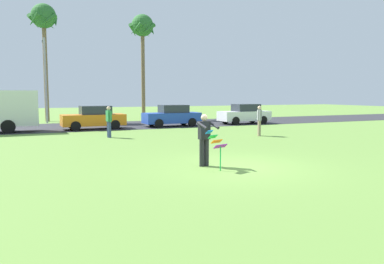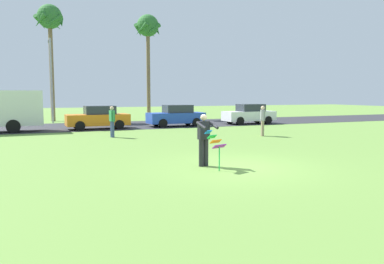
{
  "view_description": "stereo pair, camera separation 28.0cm",
  "coord_description": "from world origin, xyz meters",
  "px_view_note": "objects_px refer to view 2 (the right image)",
  "views": [
    {
      "loc": [
        -6.2,
        -10.54,
        2.38
      ],
      "look_at": [
        -0.87,
        1.54,
        1.05
      ],
      "focal_mm": 35.08,
      "sensor_mm": 36.0,
      "label": 1
    },
    {
      "loc": [
        -5.94,
        -10.65,
        2.38
      ],
      "look_at": [
        -0.87,
        1.54,
        1.05
      ],
      "focal_mm": 35.08,
      "sensor_mm": 36.0,
      "label": 2
    }
  ],
  "objects_px": {
    "palm_tree_centre_far": "(148,31)",
    "person_walker_near": "(263,120)",
    "parked_car_orange": "(98,118)",
    "parked_car_blue": "(176,116)",
    "palm_tree_right_near": "(50,23)",
    "kite_held": "(216,143)",
    "parked_car_white": "(249,114)",
    "streetlight_pole": "(51,75)",
    "person_walker_far": "(112,121)",
    "person_kite_flyer": "(204,138)"
  },
  "relations": [
    {
      "from": "palm_tree_centre_far",
      "to": "person_walker_near",
      "type": "bearing_deg",
      "value": -84.48
    },
    {
      "from": "parked_car_orange",
      "to": "palm_tree_centre_far",
      "type": "relative_size",
      "value": 0.42
    },
    {
      "from": "parked_car_blue",
      "to": "palm_tree_right_near",
      "type": "relative_size",
      "value": 0.42
    },
    {
      "from": "kite_held",
      "to": "parked_car_blue",
      "type": "relative_size",
      "value": 0.29
    },
    {
      "from": "parked_car_white",
      "to": "streetlight_pole",
      "type": "xyz_separation_m",
      "value": [
        -14.7,
        7.37,
        3.22
      ]
    },
    {
      "from": "streetlight_pole",
      "to": "parked_car_orange",
      "type": "bearing_deg",
      "value": -70.11
    },
    {
      "from": "parked_car_white",
      "to": "palm_tree_right_near",
      "type": "relative_size",
      "value": 0.41
    },
    {
      "from": "parked_car_orange",
      "to": "person_walker_far",
      "type": "xyz_separation_m",
      "value": [
        -0.06,
        -5.46,
        0.16
      ]
    },
    {
      "from": "parked_car_white",
      "to": "palm_tree_centre_far",
      "type": "relative_size",
      "value": 0.42
    },
    {
      "from": "parked_car_white",
      "to": "person_walker_far",
      "type": "distance_m",
      "value": 13.27
    },
    {
      "from": "parked_car_blue",
      "to": "palm_tree_centre_far",
      "type": "xyz_separation_m",
      "value": [
        0.59,
        9.46,
        7.71
      ]
    },
    {
      "from": "kite_held",
      "to": "palm_tree_centre_far",
      "type": "xyz_separation_m",
      "value": [
        5.09,
        25.27,
        7.63
      ]
    },
    {
      "from": "parked_car_orange",
      "to": "streetlight_pole",
      "type": "distance_m",
      "value": 8.47
    },
    {
      "from": "kite_held",
      "to": "palm_tree_right_near",
      "type": "bearing_deg",
      "value": 98.51
    },
    {
      "from": "parked_car_orange",
      "to": "parked_car_white",
      "type": "distance_m",
      "value": 12.03
    },
    {
      "from": "palm_tree_centre_far",
      "to": "person_walker_far",
      "type": "distance_m",
      "value": 17.9
    },
    {
      "from": "kite_held",
      "to": "person_walker_far",
      "type": "xyz_separation_m",
      "value": [
        -1.29,
        10.35,
        0.08
      ]
    },
    {
      "from": "parked_car_white",
      "to": "parked_car_orange",
      "type": "bearing_deg",
      "value": 180.0
    },
    {
      "from": "parked_car_white",
      "to": "streetlight_pole",
      "type": "relative_size",
      "value": 0.6
    },
    {
      "from": "kite_held",
      "to": "parked_car_orange",
      "type": "height_order",
      "value": "parked_car_orange"
    },
    {
      "from": "parked_car_white",
      "to": "person_walker_near",
      "type": "distance_m",
      "value": 9.03
    },
    {
      "from": "palm_tree_centre_far",
      "to": "person_walker_near",
      "type": "height_order",
      "value": "palm_tree_centre_far"
    },
    {
      "from": "palm_tree_centre_far",
      "to": "streetlight_pole",
      "type": "xyz_separation_m",
      "value": [
        -8.98,
        -2.09,
        -4.49
      ]
    },
    {
      "from": "parked_car_white",
      "to": "palm_tree_right_near",
      "type": "distance_m",
      "value": 19.01
    },
    {
      "from": "parked_car_orange",
      "to": "person_walker_far",
      "type": "height_order",
      "value": "person_walker_far"
    },
    {
      "from": "streetlight_pole",
      "to": "person_walker_near",
      "type": "height_order",
      "value": "streetlight_pole"
    },
    {
      "from": "kite_held",
      "to": "palm_tree_centre_far",
      "type": "bearing_deg",
      "value": 78.61
    },
    {
      "from": "person_walker_near",
      "to": "person_walker_far",
      "type": "xyz_separation_m",
      "value": [
        -8.08,
        2.63,
        0.0
      ]
    },
    {
      "from": "kite_held",
      "to": "palm_tree_right_near",
      "type": "height_order",
      "value": "palm_tree_right_near"
    },
    {
      "from": "streetlight_pole",
      "to": "person_walker_near",
      "type": "bearing_deg",
      "value": -55.35
    },
    {
      "from": "parked_car_blue",
      "to": "palm_tree_right_near",
      "type": "distance_m",
      "value": 14.74
    },
    {
      "from": "kite_held",
      "to": "person_walker_near",
      "type": "xyz_separation_m",
      "value": [
        6.78,
        7.72,
        0.08
      ]
    },
    {
      "from": "parked_car_orange",
      "to": "person_walker_far",
      "type": "distance_m",
      "value": 5.46
    },
    {
      "from": "parked_car_orange",
      "to": "parked_car_blue",
      "type": "bearing_deg",
      "value": -0.01
    },
    {
      "from": "person_kite_flyer",
      "to": "person_walker_near",
      "type": "relative_size",
      "value": 1.0
    },
    {
      "from": "parked_car_orange",
      "to": "parked_car_white",
      "type": "relative_size",
      "value": 1.01
    },
    {
      "from": "parked_car_blue",
      "to": "person_walker_far",
      "type": "height_order",
      "value": "person_walker_far"
    },
    {
      "from": "palm_tree_right_near",
      "to": "palm_tree_centre_far",
      "type": "relative_size",
      "value": 1.01
    },
    {
      "from": "person_kite_flyer",
      "to": "parked_car_blue",
      "type": "height_order",
      "value": "person_kite_flyer"
    },
    {
      "from": "parked_car_orange",
      "to": "person_walker_near",
      "type": "height_order",
      "value": "person_walker_near"
    },
    {
      "from": "parked_car_white",
      "to": "person_walker_near",
      "type": "bearing_deg",
      "value": -116.44
    },
    {
      "from": "kite_held",
      "to": "parked_car_blue",
      "type": "height_order",
      "value": "parked_car_blue"
    },
    {
      "from": "parked_car_blue",
      "to": "person_walker_near",
      "type": "relative_size",
      "value": 2.44
    },
    {
      "from": "person_kite_flyer",
      "to": "person_walker_near",
      "type": "bearing_deg",
      "value": 45.59
    },
    {
      "from": "kite_held",
      "to": "palm_tree_centre_far",
      "type": "height_order",
      "value": "palm_tree_centre_far"
    },
    {
      "from": "person_walker_near",
      "to": "streetlight_pole",
      "type": "bearing_deg",
      "value": 124.65
    },
    {
      "from": "person_kite_flyer",
      "to": "kite_held",
      "type": "height_order",
      "value": "person_kite_flyer"
    },
    {
      "from": "parked_car_orange",
      "to": "person_walker_near",
      "type": "distance_m",
      "value": 11.38
    },
    {
      "from": "kite_held",
      "to": "person_walker_near",
      "type": "bearing_deg",
      "value": 48.71
    },
    {
      "from": "person_walker_far",
      "to": "parked_car_white",
      "type": "bearing_deg",
      "value": 24.28
    }
  ]
}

